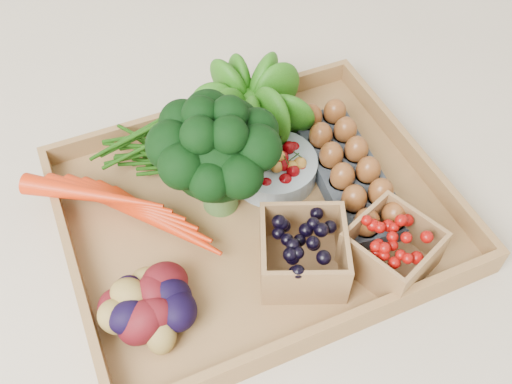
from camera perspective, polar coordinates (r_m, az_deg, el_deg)
name	(u,v)px	position (r m, az deg, el deg)	size (l,w,h in m)	color
ground	(256,217)	(0.86, 0.00, -2.50)	(4.00, 4.00, 0.00)	beige
tray	(256,214)	(0.86, 0.00, -2.20)	(0.55, 0.45, 0.01)	olive
carrots	(139,209)	(0.84, -11.58, -1.70)	(0.21, 0.15, 0.05)	red
lettuce	(251,101)	(0.92, -0.54, 9.12)	(0.13, 0.13, 0.13)	#18490B
broccoli	(219,173)	(0.81, -3.77, 1.86)	(0.18, 0.18, 0.14)	black
cherry_bowl	(274,168)	(0.88, 1.79, 2.44)	(0.13, 0.13, 0.04)	#8C9EA5
egg_carton	(347,174)	(0.89, 9.11, 1.76)	(0.09, 0.26, 0.03)	#333942
potatoes	(142,304)	(0.74, -11.34, -10.92)	(0.14, 0.14, 0.08)	#480B10
punnet_blackberry	(303,252)	(0.77, 4.72, -6.05)	(0.11, 0.11, 0.08)	black
punnet_raspberry	(391,249)	(0.79, 13.38, -5.53)	(0.10, 0.10, 0.07)	#7E0805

